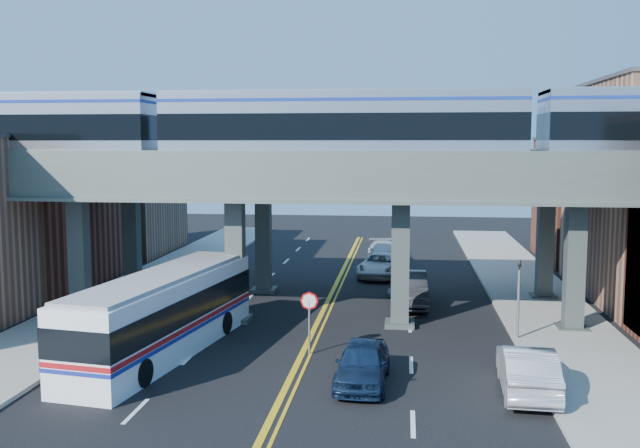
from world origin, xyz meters
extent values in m
plane|color=black|center=(0.00, 0.00, 0.00)|extent=(120.00, 120.00, 0.00)
cube|color=gray|center=(-11.50, 10.00, 0.08)|extent=(5.00, 70.00, 0.16)
cube|color=gray|center=(11.50, 10.00, 0.08)|extent=(5.00, 70.00, 0.16)
cube|color=brown|center=(-18.50, 16.00, 5.50)|extent=(8.00, 14.00, 11.00)
cube|color=#A47355|center=(-18.50, 29.00, 4.00)|extent=(8.00, 10.00, 8.00)
cube|color=brown|center=(18.50, 29.00, 4.50)|extent=(8.00, 10.00, 9.00)
cube|color=#3E4846|center=(-12.00, 8.00, 3.00)|extent=(0.85, 0.85, 6.00)
cube|color=#3E4846|center=(-4.00, 8.00, 3.00)|extent=(0.85, 0.85, 6.00)
cube|color=#3E4846|center=(4.00, 8.00, 3.00)|extent=(0.85, 0.85, 6.00)
cube|color=#3E4846|center=(12.00, 8.00, 3.00)|extent=(0.85, 0.85, 6.00)
cube|color=#4C5751|center=(0.00, 8.00, 6.70)|extent=(52.00, 3.60, 1.40)
cube|color=#3E4846|center=(-12.00, 15.00, 3.00)|extent=(0.85, 0.85, 6.00)
cube|color=#3E4846|center=(-4.00, 15.00, 3.00)|extent=(0.85, 0.85, 6.00)
cube|color=#3E4846|center=(4.00, 15.00, 3.00)|extent=(0.85, 0.85, 6.00)
cube|color=#3E4846|center=(12.00, 15.00, 3.00)|extent=(0.85, 0.85, 6.00)
cube|color=#4C5751|center=(0.00, 15.00, 6.70)|extent=(52.00, 3.60, 1.40)
cube|color=black|center=(-11.03, 8.00, 7.54)|extent=(2.43, 2.43, 0.28)
cube|color=black|center=(-4.19, 8.00, 7.54)|extent=(2.43, 2.43, 0.28)
cube|color=black|center=(6.54, 8.00, 7.54)|extent=(2.43, 2.43, 0.28)
cube|color=#B1B4BB|center=(1.18, 8.00, 9.44)|extent=(16.77, 3.20, 3.53)
cube|color=black|center=(1.18, 8.00, 9.59)|extent=(16.79, 3.26, 1.21)
cube|color=black|center=(13.38, 8.00, 7.54)|extent=(2.43, 2.43, 0.28)
cylinder|color=slate|center=(0.30, 3.00, 1.15)|extent=(0.09, 0.09, 2.30)
cylinder|color=red|center=(0.30, 3.00, 2.25)|extent=(0.76, 0.04, 0.76)
cylinder|color=slate|center=(9.20, 6.00, 1.60)|extent=(0.12, 0.12, 3.20)
imported|color=black|center=(9.20, 6.00, 3.65)|extent=(0.15, 0.18, 0.90)
cube|color=white|center=(-5.74, 2.43, 1.61)|extent=(4.58, 12.70, 3.21)
cube|color=black|center=(-5.74, 2.43, 2.02)|extent=(4.64, 12.74, 1.09)
cube|color=#B21419|center=(-5.74, 2.43, 1.29)|extent=(4.63, 12.74, 0.19)
cylinder|color=black|center=(-6.35, -1.50, 0.52)|extent=(2.92, 1.45, 1.04)
cylinder|color=black|center=(-5.20, 5.87, 0.52)|extent=(2.92, 1.45, 1.04)
imported|color=#0F203A|center=(2.71, -0.48, 0.78)|extent=(2.00, 4.65, 1.56)
imported|color=#2A2A2C|center=(4.45, 12.44, 0.90)|extent=(2.11, 5.53, 1.80)
imported|color=silver|center=(2.66, 20.80, 0.76)|extent=(3.20, 5.72, 1.51)
imported|color=silver|center=(2.75, 26.24, 0.76)|extent=(2.81, 5.50, 1.53)
imported|color=#B0AFB4|center=(8.50, -0.71, 0.84)|extent=(2.03, 5.19, 1.68)
camera|label=1|loc=(4.12, -25.59, 8.73)|focal=40.00mm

